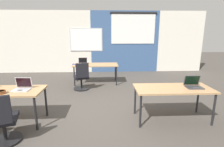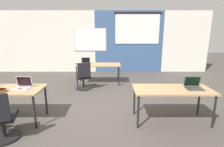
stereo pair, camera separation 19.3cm
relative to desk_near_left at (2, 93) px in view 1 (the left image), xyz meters
name	(u,v)px [view 1 (the left image)]	position (x,y,z in m)	size (l,w,h in m)	color
ground_plane	(92,109)	(1.75, 0.60, -0.66)	(24.00, 24.00, 0.00)	#47423D
back_wall_assembly	(98,42)	(1.79, 4.80, 0.75)	(10.00, 0.27, 2.80)	silver
desk_near_left	(2,93)	(0.00, 0.00, 0.00)	(1.60, 0.70, 0.72)	tan
desk_near_right	(173,90)	(3.50, 0.00, 0.00)	(1.60, 0.70, 0.72)	tan
desk_far_center	(96,66)	(1.75, 2.80, 0.00)	(1.60, 0.70, 0.72)	tan
laptop_near_left_inner	(22,87)	(0.39, 0.03, 0.11)	(0.34, 0.28, 0.24)	#B7B7BC
chair_near_left_inner	(2,124)	(0.35, -0.71, -0.28)	(0.55, 0.60, 0.92)	black
laptop_near_right_end	(193,85)	(3.94, 0.02, 0.11)	(0.34, 0.30, 0.23)	#333338
laptop_far_left	(83,63)	(1.28, 2.85, 0.11)	(0.36, 0.31, 0.24)	silver
mousepad_far_left	(76,64)	(1.02, 2.84, 0.06)	(0.22, 0.19, 0.00)	navy
mouse_far_left	(76,64)	(1.02, 2.84, 0.08)	(0.07, 0.11, 0.03)	silver
chair_far_left	(82,79)	(1.32, 2.08, -0.28)	(0.55, 0.61, 0.92)	black
snack_bowl	(1,92)	(0.09, -0.20, 0.10)	(0.18, 0.18, 0.06)	brown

